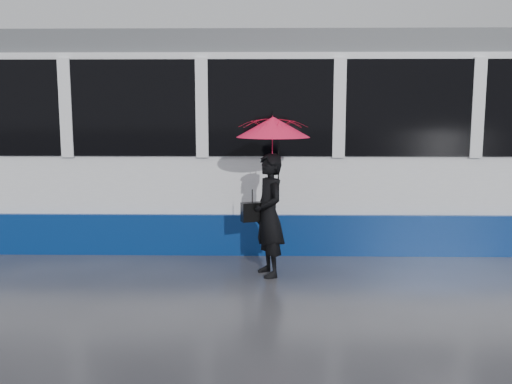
{
  "coord_description": "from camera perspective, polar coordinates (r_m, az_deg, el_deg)",
  "views": [
    {
      "loc": [
        0.32,
        -7.11,
        2.22
      ],
      "look_at": [
        0.17,
        0.37,
        1.1
      ],
      "focal_mm": 40.0,
      "sensor_mm": 36.0,
      "label": 1
    }
  ],
  "objects": [
    {
      "name": "ground",
      "position": [
        7.45,
        -1.42,
        -8.82
      ],
      "size": [
        90.0,
        90.0,
        0.0
      ],
      "primitive_type": "plane",
      "color": "#2C2C31",
      "rests_on": "ground"
    },
    {
      "name": "rails",
      "position": [
        9.86,
        -0.77,
        -4.43
      ],
      "size": [
        34.0,
        1.51,
        0.02
      ],
      "color": "#3F3D38",
      "rests_on": "ground"
    },
    {
      "name": "umbrella",
      "position": [
        7.37,
        1.72,
        5.08
      ],
      "size": [
        1.23,
        1.23,
        1.1
      ],
      "rotation": [
        0.0,
        0.0,
        0.36
      ],
      "color": "#F4148C",
      "rests_on": "ground"
    },
    {
      "name": "woman",
      "position": [
        7.49,
        1.31,
        -2.33
      ],
      "size": [
        0.57,
        0.69,
        1.62
      ],
      "primitive_type": "imported",
      "rotation": [
        0.0,
        0.0,
        -1.21
      ],
      "color": "black",
      "rests_on": "ground"
    },
    {
      "name": "tram",
      "position": [
        9.93,
        -13.23,
        4.94
      ],
      "size": [
        26.0,
        2.56,
        3.35
      ],
      "color": "white",
      "rests_on": "ground"
    },
    {
      "name": "handbag",
      "position": [
        7.5,
        -0.38,
        -2.0
      ],
      "size": [
        0.32,
        0.22,
        0.43
      ],
      "rotation": [
        0.0,
        0.0,
        0.36
      ],
      "color": "black",
      "rests_on": "ground"
    }
  ]
}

